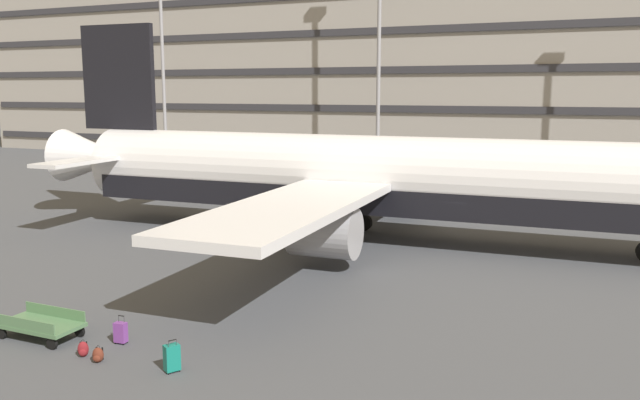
{
  "coord_description": "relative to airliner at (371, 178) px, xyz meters",
  "views": [
    {
      "loc": [
        6.86,
        -31.04,
        7.57
      ],
      "look_at": [
        -4.03,
        -5.88,
        3.0
      ],
      "focal_mm": 37.0,
      "sensor_mm": 36.0,
      "label": 1
    }
  ],
  "objects": [
    {
      "name": "ground_plane",
      "position": [
        3.98,
        -0.57,
        -3.13
      ],
      "size": [
        600.0,
        600.0,
        0.0
      ],
      "primitive_type": "plane",
      "color": "#424449"
    },
    {
      "name": "terminal_structure",
      "position": [
        3.98,
        41.48,
        6.45
      ],
      "size": [
        135.17,
        17.94,
        19.17
      ],
      "color": "gray",
      "rests_on": "ground_plane"
    },
    {
      "name": "airliner",
      "position": [
        0.0,
        0.0,
        0.0
      ],
      "size": [
        39.4,
        31.69,
        11.31
      ],
      "color": "silver",
      "rests_on": "ground_plane"
    },
    {
      "name": "light_mast_far_left",
      "position": [
        -32.69,
        27.06,
        10.48
      ],
      "size": [
        1.8,
        0.5,
        23.79
      ],
      "color": "gray",
      "rests_on": "ground_plane"
    },
    {
      "name": "light_mast_left",
      "position": [
        -8.68,
        27.06,
        11.22
      ],
      "size": [
        1.8,
        0.5,
        25.22
      ],
      "color": "gray",
      "rests_on": "ground_plane"
    },
    {
      "name": "suitcase_red",
      "position": [
        -2.22,
        -16.6,
        -2.78
      ],
      "size": [
        0.38,
        0.26,
        0.86
      ],
      "color": "#72388C",
      "rests_on": "ground_plane"
    },
    {
      "name": "suitcase_scuffed",
      "position": [
        0.43,
        -17.67,
        -2.72
      ],
      "size": [
        0.45,
        0.49,
        0.94
      ],
      "color": "#147266",
      "rests_on": "ground_plane"
    },
    {
      "name": "backpack_large",
      "position": [
        -2.54,
        -17.84,
        -2.91
      ],
      "size": [
        0.37,
        0.35,
        0.5
      ],
      "color": "maroon",
      "rests_on": "ground_plane"
    },
    {
      "name": "backpack_black",
      "position": [
        -1.88,
        -17.98,
        -2.92
      ],
      "size": [
        0.38,
        0.36,
        0.48
      ],
      "color": "#592619",
      "rests_on": "ground_plane"
    },
    {
      "name": "baggage_cart",
      "position": [
        -4.82,
        -17.21,
        -2.71
      ],
      "size": [
        3.31,
        1.33,
        0.82
      ],
      "color": "#4C724C",
      "rests_on": "ground_plane"
    }
  ]
}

